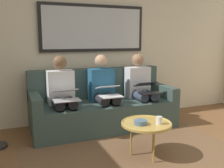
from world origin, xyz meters
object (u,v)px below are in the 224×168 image
Objects in this scene: coffee_table at (146,124)px; laptop_white at (109,91)px; cup at (159,120)px; laptop_black at (147,88)px; person_middle at (104,89)px; bowl at (141,122)px; person_left at (140,87)px; couch at (102,107)px; framed_mirror at (94,28)px; person_right at (62,93)px; laptop_silver at (66,95)px.

coffee_table is 0.94m from laptop_white.
cup is 0.24× the size of laptop_black.
person_middle is 3.16× the size of laptop_white.
person_middle reaches higher than bowl.
person_middle is at bearing 0.00° from person_left.
person_middle reaches higher than coffee_table.
couch is 0.78m from laptop_black.
coffee_table is 6.51× the size of cup.
framed_mirror is 4.80× the size of laptop_black.
coffee_table is 1.62× the size of laptop_white.
coffee_table is at bearing 123.02° from person_right.
person_right is at bearing 0.00° from person_left.
laptop_silver is at bearing 26.07° from couch.
person_middle is (0.00, 0.46, -0.94)m from framed_mirror.
framed_mirror is 1.32m from laptop_silver.
couch is 0.44m from laptop_white.
framed_mirror reaches higher than laptop_black.
laptop_white is (0.00, 0.70, -0.92)m from framed_mirror.
couch is at bearing -25.37° from laptop_black.
laptop_white is 0.32× the size of person_right.
laptop_silver is (0.64, 0.24, 0.02)m from person_middle.
laptop_silver is (0.75, -0.90, 0.23)m from coffee_table.
laptop_black is 1.05× the size of laptop_silver.
coffee_table is 0.51× the size of person_left.
person_right is (1.28, 0.00, 0.00)m from person_left.
laptop_white is at bearing -83.30° from coffee_table.
bowl is 1.14m from laptop_black.
person_left reaches higher than laptop_silver.
bowl is at bearing 125.24° from laptop_silver.
person_right is (0.64, 0.00, 0.00)m from person_middle.
bowl is at bearing 90.57° from framed_mirror.
couch is at bearing -80.57° from cup.
coffee_table is at bearing -40.15° from cup.
coffee_table is 1.17m from person_middle.
bowl is 1.34m from person_left.
person_middle is at bearing -80.06° from cup.
person_left is (-0.64, 0.07, 0.30)m from couch.
bowl is (-0.02, 1.63, -1.11)m from framed_mirror.
couch is 1.30m from framed_mirror.
bowl is 0.42× the size of laptop_white.
bowl is at bearing 56.40° from laptop_black.
person_left is 1.00× the size of person_middle.
coffee_table is at bearing 95.01° from couch.
laptop_white is at bearing 90.00° from person_middle.
person_right reaches higher than bowl.
laptop_black is at bearing 90.00° from person_left.
couch reaches higher than coffee_table.
laptop_white is (0.11, -0.91, 0.23)m from coffee_table.
bowl is at bearing 62.01° from person_left.
laptop_black is 0.68m from person_middle.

